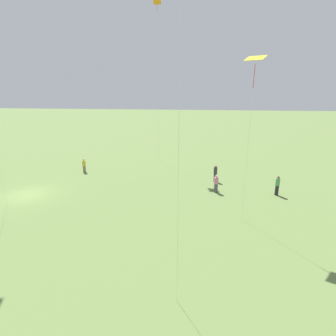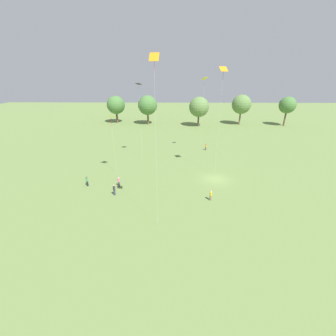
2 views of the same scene
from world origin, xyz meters
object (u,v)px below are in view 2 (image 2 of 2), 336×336
Objects in this scene: kite_0 at (111,118)px; kite_4 at (204,81)px; person_0 at (206,147)px; person_2 at (87,181)px; kite_2 at (154,70)px; kite_6 at (139,87)px; person_4 at (119,182)px; kite_3 at (223,73)px; person_1 at (114,190)px; person_3 at (211,196)px.

kite_4 is (17.76, 12.39, 5.62)m from kite_0.
person_2 is at bearing -26.14° from person_0.
kite_6 is (-5.07, 24.86, -2.85)m from kite_2.
person_4 is at bearing 150.76° from kite_6.
kite_2 is 25.53m from kite_6.
person_4 is at bearing -131.98° from kite_3.
kite_4 is (-1.70, -2.54, 15.63)m from person_0.
person_1 is at bearing -123.17° from kite_3.
kite_6 is (-15.14, 8.49, -2.58)m from kite_3.
person_2 is 0.16× the size of kite_0.
kite_4 is (16.07, 17.69, 15.62)m from person_4.
kite_0 is at bearing 82.25° from person_2.
kite_4 is at bearing 126.64° from kite_2.
person_4 is (5.49, 0.03, -0.08)m from person_2.
kite_3 is 17.55m from kite_6.
kite_3 is at bearing 99.41° from kite_4.
kite_2 is (-7.74, -6.57, 17.54)m from person_3.
person_2 is (-23.25, -20.26, 0.08)m from person_0.
person_1 is 30.57m from kite_4.
person_4 is (-17.76, -20.23, 0.00)m from person_0.
kite_4 reaches higher than person_2.
kite_4 is at bearing -74.92° from person_4.
kite_4 is at bearing 127.30° from kite_3.
person_1 is 1.07× the size of person_4.
kite_2 reaches higher than kite_3.
person_0 is 22.27m from kite_6.
person_2 is at bearing 125.22° from kite_0.
kite_2 reaches higher than person_3.
person_1 is 20.54m from kite_2.
person_3 is at bearing 90.67° from kite_4.
person_2 is at bearing 57.63° from person_4.
person_3 is 21.88m from kite_0.
kite_2 reaches higher than person_1.
kite_0 is at bearing 38.07° from kite_4.
kite_2 is (7.35, -11.06, 17.51)m from person_4.
kite_0 is 0.70× the size of kite_6.
person_1 is 0.11× the size of kite_6.
person_2 is 11.88m from kite_0.
person_2 is 0.10× the size of kite_3.
kite_4 is 14.36m from kite_6.
person_1 is at bearing -1.92° from person_2.
person_2 is at bearing 42.59° from kite_4.
kite_6 reaches higher than person_4.
person_1 reaches higher than person_3.
kite_6 is at bearing 155.04° from kite_2.
person_2 is at bearing 130.82° from kite_6.
person_0 is 0.91× the size of person_1.
person_4 is at bearing -104.93° from person_3.
person_1 is 0.09× the size of kite_2.
kite_4 is at bearing -89.45° from person_1.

